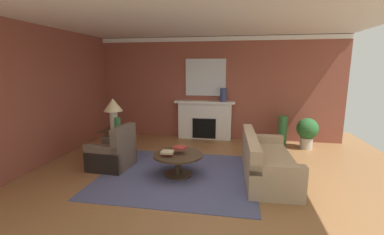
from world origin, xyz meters
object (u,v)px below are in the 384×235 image
at_px(sofa, 266,163).
at_px(armchair_near_window, 113,154).
at_px(vase_mantel_right, 223,95).
at_px(potted_plant, 307,131).
at_px(mantel_mirror, 206,77).
at_px(side_table, 115,142).
at_px(table_lamp, 113,108).
at_px(coffee_table, 178,159).
at_px(fireplace, 205,121).
at_px(vase_on_side_table, 118,124).
at_px(vase_tall_corner, 282,131).

distance_m(sofa, armchair_near_window, 3.21).
relative_size(armchair_near_window, vase_mantel_right, 2.37).
height_order(vase_mantel_right, potted_plant, vase_mantel_right).
bearing_deg(vase_mantel_right, sofa, -68.71).
xyz_separation_m(mantel_mirror, potted_plant, (2.83, -0.63, -1.37)).
bearing_deg(sofa, side_table, 171.23).
bearing_deg(table_lamp, side_table, 90.00).
distance_m(mantel_mirror, coffee_table, 3.35).
relative_size(sofa, coffee_table, 2.13).
height_order(fireplace, potted_plant, fireplace).
bearing_deg(fireplace, potted_plant, -10.10).
bearing_deg(table_lamp, armchair_near_window, -67.83).
height_order(coffee_table, vase_on_side_table, vase_on_side_table).
distance_m(fireplace, vase_mantel_right, 0.98).
height_order(side_table, vase_on_side_table, vase_on_side_table).
height_order(armchair_near_window, table_lamp, table_lamp).
distance_m(fireplace, coffee_table, 2.87).
bearing_deg(coffee_table, vase_tall_corner, 46.81).
relative_size(vase_on_side_table, vase_mantel_right, 0.80).
relative_size(sofa, vase_tall_corner, 2.56).
distance_m(coffee_table, vase_mantel_right, 3.08).
bearing_deg(armchair_near_window, mantel_mirror, 60.00).
bearing_deg(coffee_table, vase_on_side_table, 158.38).
relative_size(fireplace, sofa, 0.84).
distance_m(sofa, vase_mantel_right, 2.99).
bearing_deg(potted_plant, sofa, -120.65).
height_order(armchair_near_window, potted_plant, armchair_near_window).
relative_size(mantel_mirror, vase_mantel_right, 3.01).
bearing_deg(coffee_table, vase_mantel_right, 75.64).
bearing_deg(fireplace, coffee_table, -93.39).
relative_size(coffee_table, side_table, 1.43).
bearing_deg(fireplace, sofa, -59.46).
height_order(side_table, vase_mantel_right, vase_mantel_right).
height_order(armchair_near_window, side_table, armchair_near_window).
bearing_deg(vase_tall_corner, fireplace, 172.37).
xyz_separation_m(coffee_table, side_table, (-1.72, 0.74, 0.06)).
bearing_deg(potted_plant, vase_tall_corner, 161.11).
xyz_separation_m(vase_tall_corner, potted_plant, (0.60, -0.21, 0.07)).
relative_size(table_lamp, vase_tall_corner, 0.90).
height_order(coffee_table, table_lamp, table_lamp).
xyz_separation_m(vase_tall_corner, vase_on_side_table, (-3.97, -1.94, 0.44)).
xyz_separation_m(table_lamp, potted_plant, (4.72, 1.61, -0.73)).
bearing_deg(vase_mantel_right, vase_on_side_table, -136.31).
distance_m(side_table, vase_mantel_right, 3.34).
relative_size(vase_tall_corner, vase_on_side_table, 2.58).
bearing_deg(armchair_near_window, vase_tall_corner, 32.03).
height_order(vase_tall_corner, vase_on_side_table, vase_on_side_table).
distance_m(fireplace, armchair_near_window, 3.19).
bearing_deg(side_table, fireplace, 48.24).
relative_size(vase_tall_corner, vase_mantel_right, 2.08).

